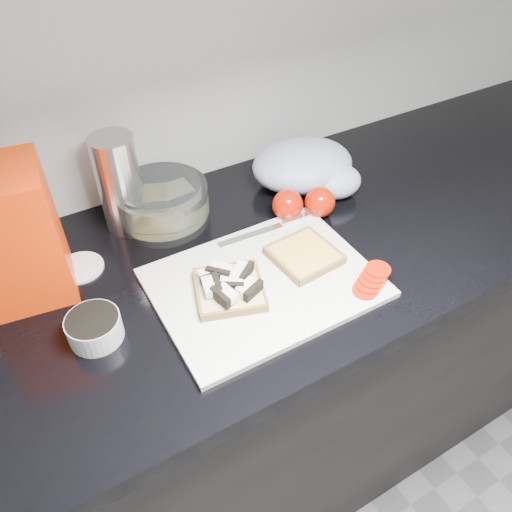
{
  "coord_description": "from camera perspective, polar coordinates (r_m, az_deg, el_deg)",
  "views": [
    {
      "loc": [
        -0.32,
        0.54,
        1.57
      ],
      "look_at": [
        0.02,
        1.13,
        0.95
      ],
      "focal_mm": 35.0,
      "sensor_mm": 36.0,
      "label": 1
    }
  ],
  "objects": [
    {
      "name": "base_cabinet",
      "position": [
        1.35,
        -2.35,
        -15.05
      ],
      "size": [
        3.5,
        0.6,
        0.86
      ],
      "primitive_type": "cube",
      "color": "black",
      "rests_on": "ground"
    },
    {
      "name": "countertop",
      "position": [
        1.0,
        -3.06,
        -1.06
      ],
      "size": [
        3.5,
        0.64,
        0.04
      ],
      "primitive_type": "cube",
      "color": "black",
      "rests_on": "base_cabinet"
    },
    {
      "name": "cutting_board",
      "position": [
        0.93,
        0.92,
        -3.08
      ],
      "size": [
        0.4,
        0.3,
        0.01
      ],
      "primitive_type": "cube",
      "color": "silver",
      "rests_on": "countertop"
    },
    {
      "name": "bread_left",
      "position": [
        0.9,
        -3.13,
        -3.59
      ],
      "size": [
        0.16,
        0.16,
        0.04
      ],
      "rotation": [
        0.0,
        0.0,
        -0.32
      ],
      "color": "beige",
      "rests_on": "cutting_board"
    },
    {
      "name": "bread_right",
      "position": [
        0.97,
        5.54,
        0.11
      ],
      "size": [
        0.13,
        0.13,
        0.02
      ],
      "rotation": [
        0.0,
        0.0,
        0.09
      ],
      "color": "beige",
      "rests_on": "cutting_board"
    },
    {
      "name": "tomato_slices",
      "position": [
        0.94,
        13.07,
        -2.67
      ],
      "size": [
        0.1,
        0.08,
        0.02
      ],
      "rotation": [
        0.0,
        0.0,
        -0.04
      ],
      "color": "#A01303",
      "rests_on": "cutting_board"
    },
    {
      "name": "knife",
      "position": [
        1.04,
        2.48,
        3.48
      ],
      "size": [
        0.21,
        0.03,
        0.01
      ],
      "rotation": [
        0.0,
        0.0,
        -0.05
      ],
      "color": "silver",
      "rests_on": "cutting_board"
    },
    {
      "name": "seed_tub",
      "position": [
        0.88,
        -18.01,
        -7.71
      ],
      "size": [
        0.09,
        0.09,
        0.05
      ],
      "color": "#B0B5B6",
      "rests_on": "countertop"
    },
    {
      "name": "tub_lid",
      "position": [
        1.02,
        -19.45,
        -1.28
      ],
      "size": [
        0.11,
        0.11,
        0.01
      ],
      "primitive_type": "cylinder",
      "rotation": [
        0.0,
        0.0,
        0.27
      ],
      "color": "silver",
      "rests_on": "countertop"
    },
    {
      "name": "glass_bowl",
      "position": [
        1.08,
        -10.67,
        5.91
      ],
      "size": [
        0.2,
        0.2,
        0.08
      ],
      "rotation": [
        0.0,
        0.0,
        -0.34
      ],
      "color": "silver",
      "rests_on": "countertop"
    },
    {
      "name": "bread_bag",
      "position": [
        0.94,
        -26.29,
        2.01
      ],
      "size": [
        0.18,
        0.17,
        0.25
      ],
      "primitive_type": "cube",
      "rotation": [
        0.0,
        0.0,
        -0.13
      ],
      "color": "red",
      "rests_on": "countertop"
    },
    {
      "name": "steel_canister",
      "position": [
        1.04,
        -15.31,
        7.94
      ],
      "size": [
        0.09,
        0.09,
        0.21
      ],
      "primitive_type": "cylinder",
      "color": "#B7B7BC",
      "rests_on": "countertop"
    },
    {
      "name": "grocery_bag",
      "position": [
        1.17,
        5.88,
        10.07
      ],
      "size": [
        0.27,
        0.25,
        0.1
      ],
      "rotation": [
        0.0,
        0.0,
        -0.21
      ],
      "color": "#98A2BB",
      "rests_on": "countertop"
    },
    {
      "name": "whole_tomatoes",
      "position": [
        1.08,
        5.48,
        5.99
      ],
      "size": [
        0.13,
        0.09,
        0.07
      ],
      "rotation": [
        0.0,
        0.0,
        -0.06
      ],
      "color": "#A01303",
      "rests_on": "countertop"
    }
  ]
}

